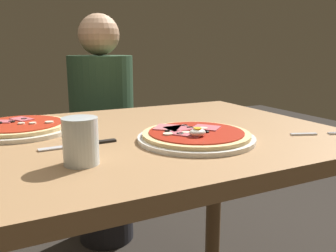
# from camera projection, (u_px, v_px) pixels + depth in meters

# --- Properties ---
(dining_table) EXTENTS (1.18, 0.85, 0.78)m
(dining_table) POSITION_uv_depth(u_px,v_px,m) (136.00, 174.00, 1.04)
(dining_table) COLOR #9E754C
(dining_table) RESTS_ON ground
(pizza_foreground) EXTENTS (0.31, 0.31, 0.05)m
(pizza_foreground) POSITION_uv_depth(u_px,v_px,m) (196.00, 136.00, 0.93)
(pizza_foreground) COLOR white
(pizza_foreground) RESTS_ON dining_table
(pizza_across_left) EXTENTS (0.31, 0.31, 0.03)m
(pizza_across_left) POSITION_uv_depth(u_px,v_px,m) (20.00, 127.00, 1.04)
(pizza_across_left) COLOR silver
(pizza_across_left) RESTS_ON dining_table
(water_glass_near) EXTENTS (0.08, 0.08, 0.10)m
(water_glass_near) POSITION_uv_depth(u_px,v_px,m) (81.00, 144.00, 0.74)
(water_glass_near) COLOR silver
(water_glass_near) RESTS_ON dining_table
(fork) EXTENTS (0.15, 0.07, 0.00)m
(fork) POSITION_uv_depth(u_px,v_px,m) (313.00, 134.00, 1.00)
(fork) COLOR silver
(fork) RESTS_ON dining_table
(knife) EXTENTS (0.20, 0.03, 0.01)m
(knife) POSITION_uv_depth(u_px,v_px,m) (84.00, 144.00, 0.89)
(knife) COLOR silver
(knife) RESTS_ON dining_table
(diner_person) EXTENTS (0.32, 0.32, 1.18)m
(diner_person) POSITION_uv_depth(u_px,v_px,m) (103.00, 138.00, 1.82)
(diner_person) COLOR black
(diner_person) RESTS_ON ground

